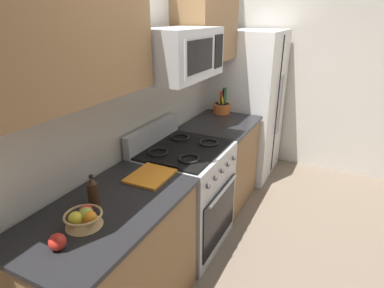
% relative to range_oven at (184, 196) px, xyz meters
% --- Properties ---
extents(ground_plane, '(16.00, 16.00, 0.00)m').
position_rel_range_oven_xyz_m(ground_plane, '(0.00, -0.64, -0.47)').
color(ground_plane, '#6B5B4C').
extents(wall_back, '(8.00, 0.10, 2.60)m').
position_rel_range_oven_xyz_m(wall_back, '(0.00, 0.40, 0.83)').
color(wall_back, beige).
rests_on(wall_back, ground).
extents(counter_left, '(1.14, 0.66, 0.91)m').
position_rel_range_oven_xyz_m(counter_left, '(-0.96, -0.00, -0.02)').
color(counter_left, olive).
rests_on(counter_left, ground).
extents(range_oven, '(0.76, 0.70, 1.09)m').
position_rel_range_oven_xyz_m(range_oven, '(0.00, 0.00, 0.00)').
color(range_oven, '#B2B5BA').
rests_on(range_oven, ground).
extents(counter_right, '(0.83, 0.66, 0.91)m').
position_rel_range_oven_xyz_m(counter_right, '(0.81, -0.00, -0.02)').
color(counter_right, olive).
rests_on(counter_right, ground).
extents(refrigerator, '(0.89, 0.77, 1.78)m').
position_rel_range_oven_xyz_m(refrigerator, '(1.68, -0.02, 0.42)').
color(refrigerator, silver).
rests_on(refrigerator, ground).
extents(wall_right, '(0.10, 8.00, 2.60)m').
position_rel_range_oven_xyz_m(wall_right, '(2.23, -0.64, 0.83)').
color(wall_right, beige).
rests_on(wall_right, ground).
extents(microwave, '(0.76, 0.44, 0.36)m').
position_rel_range_oven_xyz_m(microwave, '(-0.00, 0.03, 1.21)').
color(microwave, '#B2B5BA').
extents(upper_cabinets_left, '(1.13, 0.34, 0.72)m').
position_rel_range_oven_xyz_m(upper_cabinets_left, '(-0.97, 0.18, 1.41)').
color(upper_cabinets_left, olive).
extents(upper_cabinets_right, '(0.82, 0.34, 0.72)m').
position_rel_range_oven_xyz_m(upper_cabinets_right, '(0.81, 0.18, 1.41)').
color(upper_cabinets_right, olive).
extents(utensil_crock, '(0.19, 0.19, 0.30)m').
position_rel_range_oven_xyz_m(utensil_crock, '(1.13, 0.12, 0.50)').
color(utensil_crock, '#D1662D').
rests_on(utensil_crock, counter_right).
extents(fruit_basket, '(0.20, 0.20, 0.10)m').
position_rel_range_oven_xyz_m(fruit_basket, '(-1.14, -0.01, 0.48)').
color(fruit_basket, tan).
rests_on(fruit_basket, counter_left).
extents(apple_loose, '(0.08, 0.08, 0.08)m').
position_rel_range_oven_xyz_m(apple_loose, '(-1.34, -0.03, 0.48)').
color(apple_loose, red).
rests_on(apple_loose, counter_left).
extents(cutting_board, '(0.34, 0.27, 0.02)m').
position_rel_range_oven_xyz_m(cutting_board, '(-0.51, -0.01, 0.45)').
color(cutting_board, orange).
rests_on(cutting_board, counter_left).
extents(bottle_soy, '(0.06, 0.06, 0.19)m').
position_rel_range_oven_xyz_m(bottle_soy, '(-0.95, 0.10, 0.52)').
color(bottle_soy, '#382314').
rests_on(bottle_soy, counter_left).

